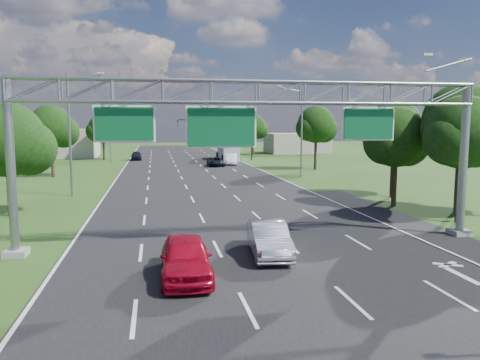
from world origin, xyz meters
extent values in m
plane|color=#274414|center=(0.00, 30.00, 0.00)|extent=(220.00, 220.00, 0.00)
cube|color=black|center=(0.00, 30.00, 0.00)|extent=(18.00, 180.00, 0.02)
cube|color=black|center=(10.20, 14.00, 0.00)|extent=(3.00, 30.00, 0.02)
cube|color=gray|center=(11.50, 12.00, 0.15)|extent=(1.00, 1.00, 0.30)
cylinder|color=gray|center=(11.50, 12.00, 4.00)|extent=(0.44, 0.44, 8.00)
cube|color=gray|center=(-11.00, 12.00, 0.15)|extent=(1.00, 1.00, 0.30)
cylinder|color=gray|center=(-11.00, 12.00, 4.00)|extent=(0.40, 0.40, 8.00)
cylinder|color=gray|center=(10.30, 12.00, 9.00)|extent=(2.54, 0.12, 0.79)
cube|color=beige|center=(9.10, 12.00, 9.50)|extent=(0.50, 0.22, 0.12)
cube|color=white|center=(-6.00, 11.98, 6.00)|extent=(2.80, 0.05, 1.70)
cube|color=#0A532B|center=(-6.00, 11.92, 6.00)|extent=(2.62, 0.05, 1.52)
cube|color=white|center=(-1.50, 11.98, 5.85)|extent=(3.40, 0.05, 2.00)
cube|color=#0A532B|center=(-1.50, 11.92, 5.85)|extent=(3.22, 0.05, 1.82)
cube|color=white|center=(6.00, 11.98, 6.00)|extent=(2.80, 0.05, 1.70)
cube|color=#0A532B|center=(6.00, 11.92, 6.00)|extent=(2.62, 0.05, 1.52)
cylinder|color=black|center=(11.00, 65.00, 3.50)|extent=(0.24, 0.24, 7.00)
cylinder|color=black|center=(5.00, 65.00, 6.60)|extent=(12.00, 0.18, 0.18)
imported|color=black|center=(-1.00, 65.00, 6.05)|extent=(0.18, 0.22, 1.10)
imported|color=black|center=(4.00, 65.00, 6.05)|extent=(0.18, 0.22, 1.10)
imported|color=black|center=(9.00, 65.00, 6.05)|extent=(0.18, 0.22, 1.10)
cylinder|color=gray|center=(-11.50, 30.00, 5.00)|extent=(0.20, 0.20, 10.00)
cylinder|color=gray|center=(-10.20, 30.00, 9.70)|extent=(2.78, 0.12, 0.60)
cube|color=beige|center=(-8.90, 30.00, 10.10)|extent=(0.55, 0.22, 0.12)
cylinder|color=gray|center=(-11.50, 65.00, 5.00)|extent=(0.20, 0.20, 10.00)
cylinder|color=gray|center=(-10.20, 65.00, 9.70)|extent=(2.78, 0.12, 0.60)
cube|color=beige|center=(-8.90, 65.00, 10.10)|extent=(0.55, 0.22, 0.12)
cylinder|color=gray|center=(11.50, 40.00, 5.00)|extent=(0.20, 0.20, 10.00)
cylinder|color=gray|center=(10.20, 40.00, 9.70)|extent=(2.78, 0.12, 0.60)
cube|color=beige|center=(8.90, 40.00, 10.10)|extent=(0.55, 0.22, 0.12)
cylinder|color=#2D2116|center=(13.50, 15.00, 1.87)|extent=(0.36, 0.36, 3.74)
sphere|color=black|center=(13.50, 15.00, 5.50)|extent=(4.40, 4.40, 4.40)
sphere|color=black|center=(14.60, 15.40, 4.95)|extent=(3.30, 3.30, 3.30)
sphere|color=black|center=(12.51, 14.70, 5.06)|extent=(3.08, 3.08, 3.08)
cylinder|color=#2D2116|center=(15.50, 18.00, 2.09)|extent=(0.36, 0.36, 4.18)
sphere|color=black|center=(15.50, 18.00, 6.18)|extent=(5.00, 5.00, 5.00)
sphere|color=black|center=(16.75, 18.40, 5.55)|extent=(3.75, 3.75, 3.75)
sphere|color=black|center=(14.38, 17.70, 5.68)|extent=(3.50, 3.50, 3.50)
cylinder|color=#2D2116|center=(12.50, 21.00, 1.65)|extent=(0.36, 0.36, 3.30)
sphere|color=black|center=(12.50, 21.00, 5.06)|extent=(4.40, 4.40, 4.40)
sphere|color=black|center=(13.60, 21.40, 4.51)|extent=(3.30, 3.30, 3.30)
sphere|color=black|center=(11.51, 20.70, 4.62)|extent=(3.08, 3.08, 3.08)
cylinder|color=#2D2116|center=(14.50, 25.00, 1.76)|extent=(0.36, 0.36, 3.52)
sphere|color=black|center=(14.50, 25.00, 5.44)|extent=(4.80, 4.80, 4.80)
sphere|color=black|center=(15.70, 25.40, 4.84)|extent=(3.60, 3.60, 3.60)
sphere|color=black|center=(13.42, 24.70, 4.96)|extent=(3.36, 3.36, 3.36)
cylinder|color=#2D2116|center=(-14.00, 22.00, 1.54)|extent=(0.36, 0.36, 3.08)
sphere|color=black|center=(-14.00, 22.00, 5.00)|extent=(4.80, 4.80, 4.80)
sphere|color=black|center=(-12.80, 22.40, 4.40)|extent=(3.60, 3.60, 3.60)
cylinder|color=#2D2116|center=(-16.00, 45.00, 1.87)|extent=(0.36, 0.36, 3.74)
sphere|color=black|center=(-16.00, 45.00, 5.66)|extent=(4.80, 4.80, 4.80)
sphere|color=black|center=(-14.80, 45.40, 5.06)|extent=(3.60, 3.60, 3.60)
sphere|color=black|center=(-17.08, 44.70, 5.18)|extent=(3.36, 3.36, 3.36)
cylinder|color=#2D2116|center=(-13.00, 70.00, 1.65)|extent=(0.36, 0.36, 3.30)
sphere|color=black|center=(-13.00, 70.00, 5.22)|extent=(4.80, 4.80, 4.80)
sphere|color=black|center=(-11.80, 70.40, 4.62)|extent=(3.60, 3.60, 3.60)
sphere|color=black|center=(-14.08, 69.70, 4.74)|extent=(3.36, 3.36, 3.36)
cylinder|color=#2D2116|center=(16.00, 48.00, 1.98)|extent=(0.36, 0.36, 3.96)
sphere|color=black|center=(16.00, 48.00, 5.88)|extent=(4.80, 4.80, 4.80)
sphere|color=black|center=(17.20, 48.40, 5.28)|extent=(3.60, 3.60, 3.60)
sphere|color=black|center=(14.92, 47.70, 5.40)|extent=(3.36, 3.36, 3.36)
cylinder|color=#2D2116|center=(14.00, 78.00, 1.76)|extent=(0.36, 0.36, 3.52)
sphere|color=black|center=(14.00, 78.00, 5.44)|extent=(4.80, 4.80, 4.80)
sphere|color=black|center=(15.20, 78.40, 4.84)|extent=(3.60, 3.60, 3.60)
sphere|color=black|center=(12.92, 77.70, 4.96)|extent=(3.36, 3.36, 3.36)
cube|color=#AB9F8F|center=(-22.00, 78.00, 2.50)|extent=(14.00, 10.00, 5.00)
cube|color=#AB9F8F|center=(24.00, 82.00, 2.00)|extent=(12.00, 9.00, 4.00)
imported|color=#B10820|center=(-3.56, 7.54, 0.82)|extent=(2.06, 4.88, 1.65)
imported|color=#B1B5BE|center=(0.40, 10.08, 0.76)|extent=(2.04, 4.76, 1.53)
imported|color=black|center=(3.77, 55.21, 0.63)|extent=(2.13, 4.55, 1.26)
imported|color=black|center=(-7.70, 68.67, 0.73)|extent=(1.81, 4.34, 1.47)
imported|color=white|center=(6.33, 57.37, 0.79)|extent=(2.27, 4.97, 1.58)
cube|color=silver|center=(7.18, 67.22, 1.83)|extent=(3.05, 6.80, 3.33)
cube|color=silver|center=(7.18, 62.57, 1.22)|extent=(2.69, 2.59, 2.44)
cylinder|color=black|center=(5.96, 62.79, 0.55)|extent=(0.39, 1.11, 1.11)
cylinder|color=black|center=(8.40, 62.79, 0.55)|extent=(0.39, 1.11, 1.11)
cylinder|color=black|center=(5.96, 69.44, 0.55)|extent=(0.39, 1.11, 1.11)
cylinder|color=black|center=(8.40, 69.44, 0.55)|extent=(0.39, 1.11, 1.11)
camera|label=1|loc=(-4.65, -10.26, 6.01)|focal=35.00mm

